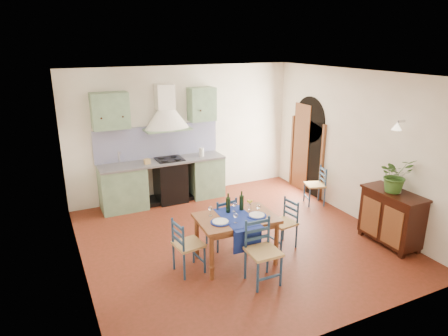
{
  "coord_description": "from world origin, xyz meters",
  "views": [
    {
      "loc": [
        -2.87,
        -5.47,
        3.3
      ],
      "look_at": [
        -0.1,
        0.3,
        1.23
      ],
      "focal_mm": 32.0,
      "sensor_mm": 36.0,
      "label": 1
    }
  ],
  "objects_px": {
    "dining_table": "(237,222)",
    "potted_plant": "(396,175)",
    "sideboard": "(391,216)",
    "chair_near": "(262,251)"
  },
  "relations": [
    {
      "from": "chair_near",
      "to": "sideboard",
      "type": "bearing_deg",
      "value": 0.57
    },
    {
      "from": "chair_near",
      "to": "potted_plant",
      "type": "bearing_deg",
      "value": 1.06
    },
    {
      "from": "dining_table",
      "to": "potted_plant",
      "type": "bearing_deg",
      "value": -12.87
    },
    {
      "from": "sideboard",
      "to": "potted_plant",
      "type": "relative_size",
      "value": 1.83
    },
    {
      "from": "dining_table",
      "to": "sideboard",
      "type": "xyz_separation_m",
      "value": [
        2.58,
        -0.61,
        -0.16
      ]
    },
    {
      "from": "dining_table",
      "to": "potted_plant",
      "type": "height_order",
      "value": "potted_plant"
    },
    {
      "from": "chair_near",
      "to": "sideboard",
      "type": "xyz_separation_m",
      "value": [
        2.5,
        0.02,
        0.03
      ]
    },
    {
      "from": "sideboard",
      "to": "chair_near",
      "type": "bearing_deg",
      "value": -179.43
    },
    {
      "from": "dining_table",
      "to": "sideboard",
      "type": "height_order",
      "value": "dining_table"
    },
    {
      "from": "dining_table",
      "to": "sideboard",
      "type": "distance_m",
      "value": 2.66
    }
  ]
}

